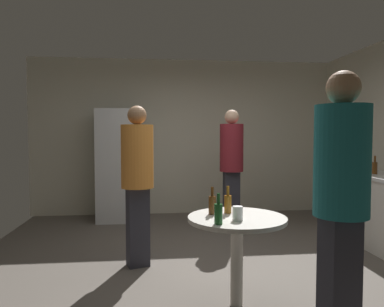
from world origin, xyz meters
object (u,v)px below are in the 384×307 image
kettle (365,167)px  person_in_maroon_shirt (232,160)px  beer_bottle_green (218,213)px  beer_bottle_brown (212,204)px  beer_bottle_on_counter (375,167)px  wine_bottle_on_counter (345,160)px  foreground_table (237,229)px  person_in_teal_shirt (341,189)px  refrigerator (120,165)px  plastic_cup_white (238,213)px  person_in_orange_shirt (137,173)px  beer_bottle_amber (228,203)px

kettle → person_in_maroon_shirt: size_ratio=0.14×
kettle → person_in_maroon_shirt: person_in_maroon_shirt is taller
beer_bottle_green → beer_bottle_brown: bearing=88.5°
beer_bottle_on_counter → beer_bottle_green: beer_bottle_on_counter is taller
wine_bottle_on_counter → foreground_table: size_ratio=0.39×
foreground_table → person_in_teal_shirt: size_ratio=0.45×
beer_bottle_brown → kettle: bearing=34.4°
beer_bottle_green → beer_bottle_on_counter: bearing=36.0°
beer_bottle_brown → person_in_maroon_shirt: 2.30m
person_in_teal_shirt → refrigerator: bearing=12.8°
refrigerator → foreground_table: refrigerator is taller
beer_bottle_brown → plastic_cup_white: beer_bottle_brown is taller
person_in_maroon_shirt → beer_bottle_green: bearing=-16.0°
plastic_cup_white → person_in_orange_shirt: bearing=126.0°
wine_bottle_on_counter → person_in_orange_shirt: 3.18m
plastic_cup_white → person_in_maroon_shirt: bearing=78.9°
refrigerator → person_in_maroon_shirt: size_ratio=1.03×
beer_bottle_green → person_in_orange_shirt: size_ratio=0.14×
foreground_table → plastic_cup_white: bearing=-101.0°
foreground_table → beer_bottle_on_counter: bearing=34.5°
kettle → plastic_cup_white: kettle is taller
beer_bottle_amber → plastic_cup_white: size_ratio=2.09×
kettle → beer_bottle_green: kettle is taller
beer_bottle_on_counter → beer_bottle_green: 2.84m
refrigerator → beer_bottle_amber: refrigerator is taller
kettle → person_in_teal_shirt: size_ratio=0.14×
beer_bottle_on_counter → person_in_maroon_shirt: (-1.65, 0.87, 0.05)m
refrigerator → plastic_cup_white: (1.19, -3.28, -0.11)m
plastic_cup_white → person_in_orange_shirt: size_ratio=0.06×
wine_bottle_on_counter → beer_bottle_on_counter: (-0.01, -0.73, -0.03)m
beer_bottle_brown → beer_bottle_green: same height
beer_bottle_green → plastic_cup_white: (0.17, 0.10, -0.03)m
foreground_table → person_in_maroon_shirt: person_in_maroon_shirt is taller
foreground_table → beer_bottle_green: size_ratio=3.48×
person_in_teal_shirt → person_in_orange_shirt: bearing=27.0°
beer_bottle_on_counter → refrigerator: bearing=152.7°
refrigerator → plastic_cup_white: 3.49m
beer_bottle_green → plastic_cup_white: 0.20m
refrigerator → beer_bottle_amber: size_ratio=7.83×
beer_bottle_on_counter → foreground_table: size_ratio=0.29×
foreground_table → beer_bottle_brown: (-0.18, 0.11, 0.19)m
foreground_table → beer_bottle_amber: 0.24m
beer_bottle_green → beer_bottle_amber: bearing=68.0°
beer_bottle_green → person_in_maroon_shirt: (0.65, 2.54, 0.21)m
refrigerator → person_in_orange_shirt: size_ratio=1.06×
person_in_orange_shirt → beer_bottle_brown: bearing=18.6°
foreground_table → kettle: bearing=38.6°
refrigerator → beer_bottle_brown: size_ratio=7.83×
refrigerator → beer_bottle_brown: 3.21m
wine_bottle_on_counter → beer_bottle_green: bearing=-133.9°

